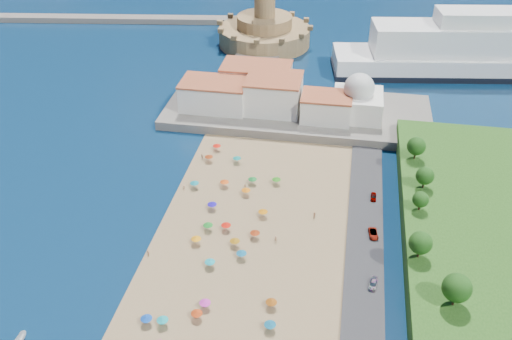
# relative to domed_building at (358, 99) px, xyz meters

# --- Properties ---
(ground) EXTENTS (700.00, 700.00, 0.00)m
(ground) POSITION_rel_domed_building_xyz_m (-30.00, -71.00, -8.97)
(ground) COLOR #071938
(ground) RESTS_ON ground
(terrace) EXTENTS (90.00, 36.00, 3.00)m
(terrace) POSITION_rel_domed_building_xyz_m (-20.00, 2.00, -7.47)
(terrace) COLOR #59544C
(terrace) RESTS_ON ground
(jetty) EXTENTS (18.00, 70.00, 2.40)m
(jetty) POSITION_rel_domed_building_xyz_m (-42.00, 37.00, -7.77)
(jetty) COLOR #59544C
(jetty) RESTS_ON ground
(breakwater) EXTENTS (199.03, 34.77, 2.60)m
(breakwater) POSITION_rel_domed_building_xyz_m (-140.00, 82.00, -7.67)
(breakwater) COLOR #59544C
(breakwater) RESTS_ON ground
(waterfront_buildings) EXTENTS (57.00, 29.00, 11.00)m
(waterfront_buildings) POSITION_rel_domed_building_xyz_m (-33.05, 2.64, -1.10)
(waterfront_buildings) COLOR silver
(waterfront_buildings) RESTS_ON terrace
(domed_building) EXTENTS (16.00, 16.00, 15.00)m
(domed_building) POSITION_rel_domed_building_xyz_m (0.00, 0.00, 0.00)
(domed_building) COLOR silver
(domed_building) RESTS_ON terrace
(fortress) EXTENTS (40.00, 40.00, 32.40)m
(fortress) POSITION_rel_domed_building_xyz_m (-42.00, 67.00, -2.29)
(fortress) COLOR #A88654
(fortress) RESTS_ON ground
(beach_parasols) EXTENTS (32.23, 112.59, 2.20)m
(beach_parasols) POSITION_rel_domed_building_xyz_m (-30.33, -84.06, -6.83)
(beach_parasols) COLOR gray
(beach_parasols) RESTS_ON beach
(beachgoers) EXTENTS (38.65, 91.32, 1.88)m
(beachgoers) POSITION_rel_domed_building_xyz_m (-30.48, -69.65, -7.86)
(beachgoers) COLOR tan
(beachgoers) RESTS_ON beach
(parked_cars) EXTENTS (2.73, 77.44, 1.40)m
(parked_cars) POSITION_rel_domed_building_xyz_m (6.00, -78.05, -7.63)
(parked_cars) COLOR gray
(parked_cars) RESTS_ON promenade
(hillside_trees) EXTENTS (11.69, 108.92, 7.65)m
(hillside_trees) POSITION_rel_domed_building_xyz_m (18.11, -78.03, 0.98)
(hillside_trees) COLOR #382314
(hillside_trees) RESTS_ON hillside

